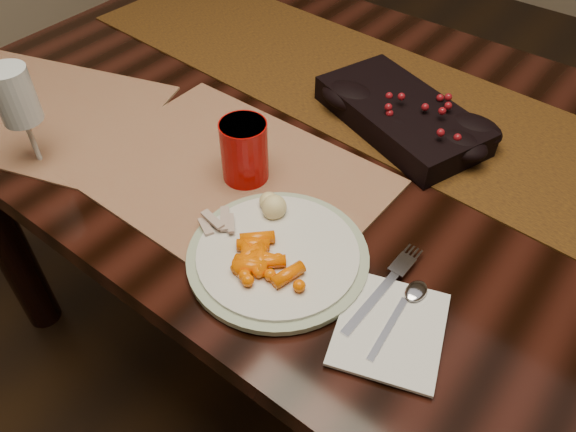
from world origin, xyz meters
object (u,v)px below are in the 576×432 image
Objects in this scene: placemat_main at (231,177)px; dinner_plate at (278,255)px; red_cup at (244,151)px; dining_table at (371,283)px; mashed_potatoes at (282,200)px; turkey_shreds at (218,223)px; napkin at (390,328)px; wine_glass at (24,118)px; baby_carrots at (277,256)px; centerpiece at (401,111)px.

placemat_main is 0.20m from dinner_plate.
red_cup is at bearing 144.80° from dinner_plate.
placemat_main is at bearing -128.56° from dining_table.
dinner_plate is 3.52× the size of mashed_potatoes.
turkey_shreds is (0.08, -0.11, 0.03)m from placemat_main.
dining_table is 0.54m from napkin.
wine_glass is at bearing -149.16° from red_cup.
red_cup is at bearing 143.17° from baby_carrots.
placemat_main is 3.12× the size of napkin.
dinner_plate is at bearing 9.38° from turkey_shreds.
centerpiece reaches higher than dinner_plate.
turkey_shreds is 0.14m from red_cup.
baby_carrots reaches higher than napkin.
napkin is at bearing -18.49° from red_cup.
dining_table is at bearing 52.19° from red_cup.
baby_carrots is 0.10m from mashed_potatoes.
dinner_plate is 2.19× the size of baby_carrots.
dining_table is 0.48m from placemat_main.
dining_table is at bearing 72.46° from turkey_shreds.
dining_table is 0.78m from wine_glass.
turkey_shreds is at bearing -66.37° from red_cup.
centerpiece reaches higher than placemat_main.
wine_glass reaches higher than napkin.
placemat_main is at bearing 124.31° from turkey_shreds.
baby_carrots is 1.61× the size of mashed_potatoes.
napkin is (0.30, 0.01, -0.02)m from turkey_shreds.
turkey_shreds reaches higher than dinner_plate.
wine_glass reaches higher than centerpiece.
dinner_plate is at bearing -90.92° from dining_table.
turkey_shreds is at bearing -100.40° from centerpiece.
baby_carrots is 0.67× the size of wine_glass.
wine_glass reaches higher than turkey_shreds.
mashed_potatoes is (-0.05, 0.07, 0.03)m from dinner_plate.
dinner_plate is at bearing -55.46° from mashed_potatoes.
dining_table is at bearing 51.99° from placemat_main.
red_cup is at bearing -127.81° from dining_table.
napkin is at bearing 6.09° from wine_glass.
red_cup is 0.59× the size of wine_glass.
red_cup is (-0.13, -0.29, 0.02)m from centerpiece.
red_cup reaches higher than dining_table.
mashed_potatoes is (0.13, -0.02, 0.04)m from placemat_main.
dinner_plate is at bearing -27.24° from placemat_main.
centerpiece is at bearing 93.70° from dinner_plate.
turkey_shreds is (-0.11, -0.34, 0.40)m from dining_table.
red_cup is at bearing 44.36° from placemat_main.
baby_carrots is at bearing 163.69° from napkin.
napkin is 1.48× the size of red_cup.
placemat_main is 1.85× the size of dinner_plate.
turkey_shreds is (-0.11, -0.00, -0.00)m from baby_carrots.
wine_glass is (-0.49, -0.06, 0.06)m from baby_carrots.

